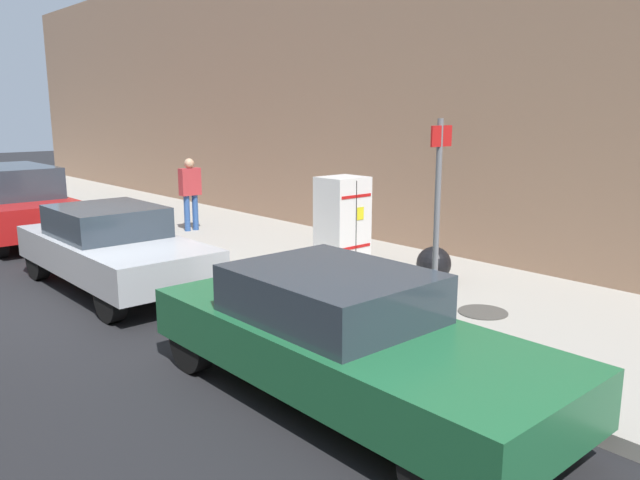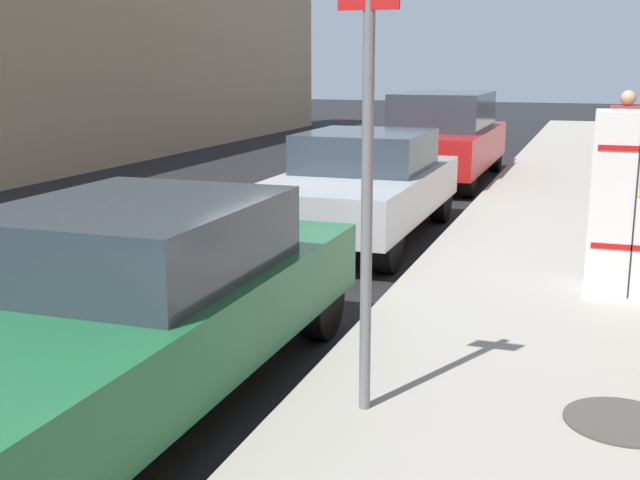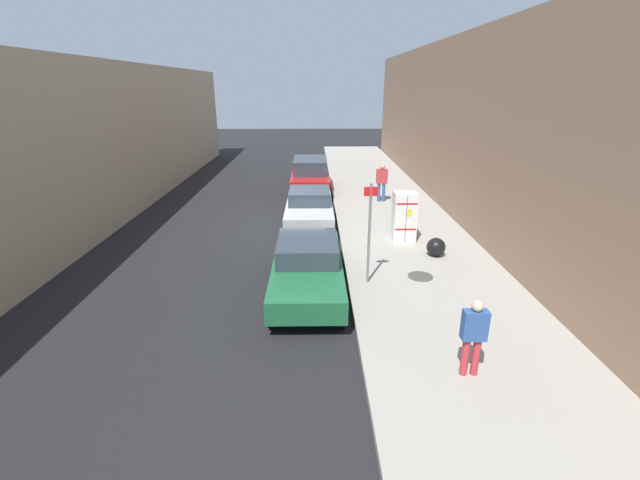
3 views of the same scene
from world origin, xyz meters
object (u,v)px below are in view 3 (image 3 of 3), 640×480
at_px(street_sign_post, 369,229).
at_px(parked_sedan_green, 308,265).
at_px(pedestrian_walking_far, 382,180).
at_px(discarded_refrigerator, 404,217).
at_px(parked_suv_red, 310,175).
at_px(pedestrian_standing_near, 474,334).
at_px(trash_bag, 436,247).
at_px(parked_sedan_silver, 309,207).

xyz_separation_m(street_sign_post, parked_sedan_green, (1.63, 0.11, -0.97)).
xyz_separation_m(pedestrian_walking_far, parked_sedan_green, (3.28, 8.72, -0.46)).
relative_size(discarded_refrigerator, street_sign_post, 0.62).
xyz_separation_m(discarded_refrigerator, parked_suv_red, (3.26, -7.87, -0.13)).
height_order(pedestrian_standing_near, parked_sedan_green, pedestrian_standing_near).
bearing_deg(discarded_refrigerator, trash_bag, 117.26).
relative_size(street_sign_post, pedestrian_walking_far, 1.58).
relative_size(trash_bag, parked_sedan_green, 0.12).
distance_m(trash_bag, parked_suv_red, 10.16).
relative_size(discarded_refrigerator, parked_suv_red, 0.35).
bearing_deg(trash_bag, pedestrian_walking_far, -83.88).
bearing_deg(parked_sedan_silver, pedestrian_walking_far, -137.07).
relative_size(discarded_refrigerator, trash_bag, 2.90).
bearing_deg(pedestrian_standing_near, parked_sedan_green, -35.20).
distance_m(discarded_refrigerator, parked_sedan_silver, 3.96).
bearing_deg(parked_suv_red, parked_sedan_silver, 90.00).
height_order(pedestrian_walking_far, parked_sedan_silver, pedestrian_walking_far).
height_order(street_sign_post, pedestrian_walking_far, street_sign_post).
bearing_deg(pedestrian_standing_near, pedestrian_walking_far, -74.37).
distance_m(pedestrian_walking_far, parked_sedan_green, 9.33).
distance_m(parked_suv_red, parked_sedan_silver, 5.64).
xyz_separation_m(discarded_refrigerator, pedestrian_standing_near, (0.21, 7.32, 0.02)).
xyz_separation_m(street_sign_post, parked_sedan_silver, (1.63, -5.55, -0.96)).
relative_size(street_sign_post, pedestrian_standing_near, 1.78).
distance_m(pedestrian_standing_near, parked_sedan_green, 4.94).
bearing_deg(trash_bag, pedestrian_standing_near, 80.66).
distance_m(discarded_refrigerator, pedestrian_standing_near, 7.32).
bearing_deg(parked_sedan_silver, parked_sedan_green, 90.00).
relative_size(parked_suv_red, parked_sedan_green, 1.02).
bearing_deg(pedestrian_walking_far, parked_suv_red, -96.12).
xyz_separation_m(street_sign_post, trash_bag, (-2.38, -1.86, -1.23)).
bearing_deg(parked_suv_red, street_sign_post, 98.29).
bearing_deg(pedestrian_standing_near, discarded_refrigerator, -74.95).
xyz_separation_m(pedestrian_standing_near, parked_suv_red, (3.04, -15.18, -0.14)).
bearing_deg(street_sign_post, discarded_refrigerator, -116.09).
bearing_deg(pedestrian_walking_far, street_sign_post, 21.16).
height_order(pedestrian_walking_far, pedestrian_standing_near, pedestrian_walking_far).
relative_size(trash_bag, pedestrian_walking_far, 0.34).
bearing_deg(street_sign_post, parked_sedan_green, 3.98).
distance_m(street_sign_post, trash_bag, 3.26).
distance_m(street_sign_post, parked_sedan_silver, 5.86).
bearing_deg(trash_bag, discarded_refrigerator, -62.74).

